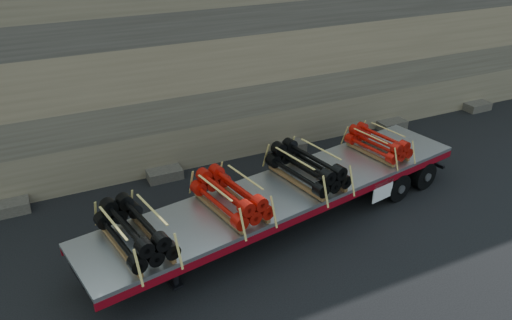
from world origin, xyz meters
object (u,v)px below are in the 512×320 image
Objects in this scene: trailer at (287,206)px; bundle_front at (135,232)px; bundle_midfront at (231,197)px; bundle_midrear at (307,168)px; bundle_rear at (378,143)px.

trailer is 5.24× the size of bundle_front.
bundle_midrear is (2.66, 0.48, 0.02)m from bundle_midfront.
bundle_midfront is 2.70m from bundle_midrear.
bundle_midrear is 1.21× the size of bundle_rear.
bundle_midfront reaches higher than bundle_rear.
bundle_midfront is at bearing 180.00° from bundle_rear.
bundle_midfront is at bearing -0.00° from bundle_front.
bundle_midrear reaches higher than bundle_rear.
trailer is at bearing 180.00° from bundle_rear.
bundle_rear is at bearing -0.00° from bundle_midfront.
trailer is at bearing 180.00° from bundle_midrear.
trailer is 6.08× the size of bundle_rear.
bundle_midrear reaches higher than trailer.
bundle_midfront reaches higher than trailer.
bundle_front is at bearing 180.00° from bundle_midfront.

